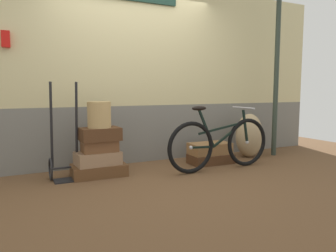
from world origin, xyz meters
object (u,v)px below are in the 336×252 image
object	(u,v)px
suitcase_2	(99,146)
burlap_sack	(249,135)
suitcase_5	(210,148)
bicycle	(220,143)
suitcase_0	(99,170)
wicker_basket	(99,115)
suitcase_1	(98,158)
suitcase_3	(100,134)
luggage_trolley	(65,156)
suitcase_4	(211,159)

from	to	relation	value
suitcase_2	burlap_sack	xyz separation A→B (m)	(2.51, 0.07, -0.03)
suitcase_5	bicycle	xyz separation A→B (m)	(-0.10, -0.39, 0.14)
suitcase_5	bicycle	distance (m)	0.43
suitcase_0	wicker_basket	distance (m)	0.72
suitcase_1	burlap_sack	size ratio (longest dim) A/B	0.77
suitcase_0	suitcase_1	size ratio (longest dim) A/B	1.24
suitcase_3	burlap_sack	size ratio (longest dim) A/B	0.69
suitcase_3	luggage_trolley	distance (m)	0.50
suitcase_3	luggage_trolley	bearing A→B (deg)	169.68
suitcase_2	luggage_trolley	size ratio (longest dim) A/B	0.36
burlap_sack	bicycle	distance (m)	1.05
suitcase_3	luggage_trolley	xyz separation A→B (m)	(-0.42, 0.07, -0.26)
suitcase_3	burlap_sack	distance (m)	2.52
burlap_sack	suitcase_2	bearing A→B (deg)	-178.34
suitcase_0	luggage_trolley	distance (m)	0.46
suitcase_4	suitcase_5	size ratio (longest dim) A/B	1.06
suitcase_4	bicycle	bearing A→B (deg)	-102.62
suitcase_2	bicycle	size ratio (longest dim) A/B	0.26
suitcase_3	bicycle	distance (m)	1.64
suitcase_4	suitcase_0	bearing A→B (deg)	-179.77
suitcase_3	suitcase_1	bearing A→B (deg)	135.07
suitcase_0	suitcase_5	size ratio (longest dim) A/B	1.10
suitcase_0	suitcase_5	distance (m)	1.70
suitcase_5	luggage_trolley	size ratio (longest dim) A/B	0.51
luggage_trolley	burlap_sack	distance (m)	2.93
suitcase_3	suitcase_5	distance (m)	1.71
suitcase_2	suitcase_5	distance (m)	1.69
suitcase_5	suitcase_4	bearing A→B (deg)	-91.37
luggage_trolley	suitcase_1	bearing A→B (deg)	-5.45
suitcase_5	luggage_trolley	xyz separation A→B (m)	(-2.10, 0.06, 0.06)
luggage_trolley	bicycle	world-z (taller)	luggage_trolley
wicker_basket	bicycle	world-z (taller)	wicker_basket
suitcase_1	luggage_trolley	bearing A→B (deg)	171.02
suitcase_5	suitcase_3	bearing A→B (deg)	-178.34
suitcase_0	bicycle	bearing A→B (deg)	-12.59
suitcase_1	burlap_sack	bearing A→B (deg)	-1.88
suitcase_3	suitcase_4	world-z (taller)	suitcase_3
wicker_basket	suitcase_5	bearing A→B (deg)	0.17
suitcase_1	bicycle	world-z (taller)	bicycle
suitcase_1	suitcase_5	world-z (taller)	suitcase_1
suitcase_1	bicycle	xyz separation A→B (m)	(1.61, -0.41, 0.13)
suitcase_2	luggage_trolley	xyz separation A→B (m)	(-0.42, 0.04, -0.11)
luggage_trolley	suitcase_4	bearing A→B (deg)	-2.30
suitcase_2	suitcase_1	bearing A→B (deg)	-179.32
suitcase_5	wicker_basket	distance (m)	1.77
suitcase_0	suitcase_3	world-z (taller)	suitcase_3
burlap_sack	bicycle	xyz separation A→B (m)	(-0.93, -0.49, 0.01)
suitcase_4	wicker_basket	distance (m)	1.83
suitcase_1	suitcase_3	bearing A→B (deg)	-46.92
bicycle	suitcase_5	bearing A→B (deg)	76.37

